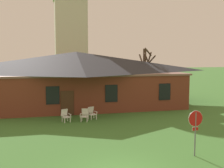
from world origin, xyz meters
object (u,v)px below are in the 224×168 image
at_px(stop_sign, 195,124).
at_px(lawn_chair_left_end, 92,113).
at_px(lawn_chair_near_door, 85,115).
at_px(lawn_chair_by_porch, 65,115).

distance_m(stop_sign, lawn_chair_left_end, 10.04).
relative_size(lawn_chair_near_door, lawn_chair_left_end, 1.00).
bearing_deg(lawn_chair_by_porch, lawn_chair_left_end, 13.49).
xyz_separation_m(stop_sign, lawn_chair_by_porch, (-5.81, 8.76, -1.12)).
distance_m(lawn_chair_near_door, lawn_chair_left_end, 0.90).
height_order(lawn_chair_near_door, lawn_chair_left_end, same).
xyz_separation_m(lawn_chair_near_door, lawn_chair_left_end, (0.64, 0.63, 0.00)).
distance_m(lawn_chair_by_porch, lawn_chair_near_door, 1.46).
xyz_separation_m(lawn_chair_by_porch, lawn_chair_near_door, (1.46, -0.12, 0.00)).
distance_m(stop_sign, lawn_chair_by_porch, 10.57).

